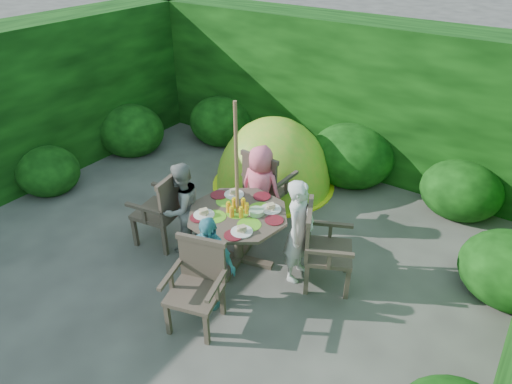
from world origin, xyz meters
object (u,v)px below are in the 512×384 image
Objects in this scene: garden_chair_back at (266,184)px; dome_tent at (273,185)px; garden_chair_left at (163,208)px; child_left at (182,208)px; garden_chair_right at (322,246)px; garden_chair_front at (197,283)px; child_front at (210,261)px; parasol_pole at (237,188)px; child_right at (299,231)px; child_back at (261,189)px; patio_table at (238,220)px.

dome_tent is at bearing -62.00° from garden_chair_back.
garden_chair_left is 0.30m from child_left.
garden_chair_right is 1.53m from garden_chair_front.
child_front reaches higher than garden_chair_right.
parasol_pole reaches higher than dome_tent.
garden_chair_left is 2.26m from dome_tent.
dome_tent is (-0.87, 2.69, -0.59)m from child_front.
child_right is 1.13m from child_front.
garden_chair_back is 0.89× the size of child_front.
child_front is (-0.60, -0.96, -0.09)m from child_right.
parasol_pole is 1.22m from garden_chair_right.
child_left is (-1.02, 0.88, 0.11)m from garden_chair_front.
parasol_pole is 0.95m from child_front.
child_front reaches higher than dome_tent.
parasol_pole is 2.31m from dome_tent.
garden_chair_left is 1.00× the size of garden_chair_back.
child_back is at bearing 109.55° from garden_chair_back.
garden_chair_front reaches higher than patio_table.
garden_chair_left is at bearing -74.22° from child_left.
garden_chair_back is at bearing -74.95° from child_back.
patio_table is 1.60× the size of garden_chair_front.
child_right is at bearing 141.92° from garden_chair_back.
garden_chair_left is (-1.06, -0.25, -0.07)m from patio_table.
child_left is at bearing -166.88° from parasol_pole.
parasol_pole is at bearing 93.48° from garden_chair_left.
garden_chair_left is at bearing 77.47° from garden_chair_right.
garden_chair_front is at bearing 48.03° from garden_chair_left.
garden_chair_left is 0.83× the size of child_left.
garden_chair_front is at bearing -88.64° from dome_tent.
patio_table is at bearing 104.82° from child_left.
patio_table is at bearing -86.05° from dome_tent.
parasol_pole is at bearing 97.47° from child_right.
garden_chair_right is 0.80× the size of child_back.
patio_table is 0.80m from child_back.
garden_chair_right is at bearing 47.28° from child_front.
dome_tent reaches higher than garden_chair_left.
garden_chair_front is 0.75× the size of child_back.
child_left is (-0.78, -0.18, -0.47)m from parasol_pole.
garden_chair_right is at bearing 12.05° from patio_table.
dome_tent is (-1.47, 1.73, -0.68)m from child_right.
child_back reaches higher than garden_chair_right.
child_back is at bearing 40.92° from garden_chair_right.
dome_tent is at bearing 110.05° from patio_table.
child_left is at bearing 97.47° from child_right.
parasol_pole is at bearing 100.34° from child_back.
child_back is (-0.96, 0.60, -0.04)m from child_right.
child_front is at bearing 57.03° from garden_chair_left.
garden_chair_front is (0.24, -1.07, -0.12)m from patio_table.
garden_chair_back is 1.10m from dome_tent.
patio_table is at bearing 76.77° from garden_chair_right.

